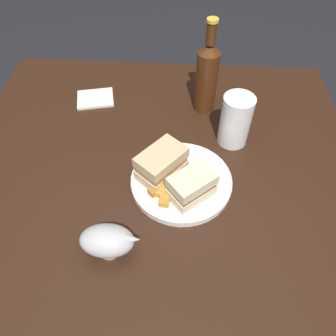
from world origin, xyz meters
name	(u,v)px	position (x,y,z in m)	size (l,w,h in m)	color
ground_plane	(161,280)	(0.00, 0.00, 0.00)	(6.00, 6.00, 0.00)	black
dining_table	(159,239)	(0.00, 0.00, 0.38)	(1.05, 0.98, 0.76)	black
plate	(181,181)	(-0.07, 0.04, 0.77)	(0.25, 0.25, 0.02)	white
sandwich_half_left	(161,164)	(-0.02, 0.03, 0.81)	(0.13, 0.14, 0.07)	#CCB284
sandwich_half_right	(192,186)	(-0.09, 0.09, 0.81)	(0.12, 0.12, 0.07)	beige
potato_wedge_front	(164,190)	(-0.03, 0.09, 0.78)	(0.05, 0.02, 0.02)	gold
potato_wedge_middle	(161,193)	(-0.02, 0.10, 0.78)	(0.05, 0.02, 0.02)	gold
potato_wedge_back	(165,199)	(-0.03, 0.11, 0.78)	(0.04, 0.02, 0.02)	#B77F33
potato_wedge_left_edge	(179,190)	(-0.06, 0.08, 0.78)	(0.04, 0.02, 0.01)	#AD702D
potato_wedge_right_edge	(158,189)	(-0.01, 0.08, 0.78)	(0.05, 0.02, 0.02)	#AD702D
pint_glass	(235,123)	(-0.20, -0.12, 0.82)	(0.08, 0.08, 0.14)	white
gravy_boat	(108,241)	(0.07, 0.23, 0.80)	(0.12, 0.07, 0.07)	#B7B7BC
cider_bottle	(207,76)	(-0.13, -0.25, 0.87)	(0.06, 0.06, 0.27)	#47230F
napkin	(95,99)	(0.21, -0.27, 0.76)	(0.11, 0.09, 0.01)	silver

